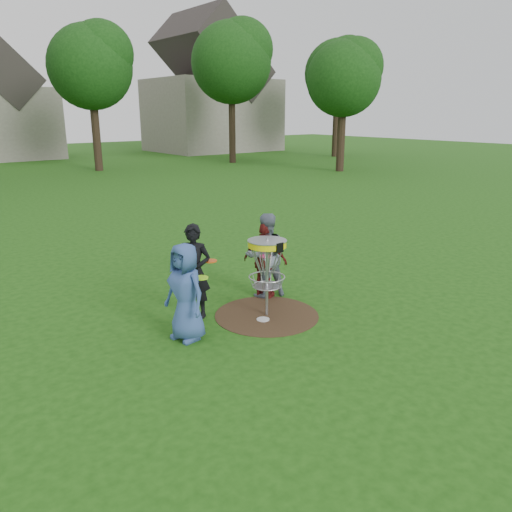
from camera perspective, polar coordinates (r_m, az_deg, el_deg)
ground at (r=8.70m, az=1.23°, el=-6.78°), size 100.00×100.00×0.00m
dirt_patch at (r=8.69m, az=1.23°, el=-6.75°), size 1.80×1.80×0.01m
player_blue at (r=7.64m, az=-8.07°, el=-4.10°), size 0.63×0.83×1.53m
player_black at (r=8.45m, az=-7.09°, el=-1.76°), size 0.67×0.70×1.61m
player_grey at (r=9.34m, az=1.07°, el=0.08°), size 0.90×0.77×1.60m
player_maroon at (r=9.28m, az=1.07°, el=-0.52°), size 0.72×0.91×1.45m
disc_on_grass at (r=8.50m, az=0.81°, el=-7.27°), size 0.22×0.22×0.02m
disc_golf_basket at (r=8.35m, az=1.27°, el=-0.33°), size 0.66×0.67×1.38m
held_discs at (r=8.50m, az=-2.11°, el=-0.52°), size 1.91×0.74×0.12m
house_row at (r=40.47m, az=-25.04°, el=15.86°), size 44.50×10.65×11.62m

